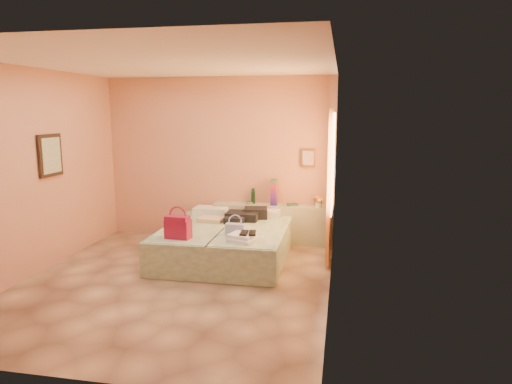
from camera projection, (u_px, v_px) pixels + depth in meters
ground at (175, 282)px, 6.00m from camera, size 4.50×4.50×0.00m
room_walls at (200, 143)px, 6.19m from camera, size 4.02×4.51×2.81m
headboard_ledge at (273, 223)px, 7.79m from camera, size 2.05×0.30×0.65m
bed_left at (196, 242)px, 6.98m from camera, size 0.91×2.00×0.50m
bed_right at (254, 245)px, 6.81m from camera, size 0.91×2.00×0.50m
water_bottle at (253, 196)px, 7.83m from camera, size 0.09×0.09×0.25m
rainbow_box at (274, 192)px, 7.67m from camera, size 0.11×0.11×0.44m
small_dish at (250, 202)px, 7.86m from camera, size 0.13×0.13×0.03m
green_book at (292, 204)px, 7.69m from camera, size 0.20×0.17×0.03m
flower_vase at (318, 201)px, 7.51m from camera, size 0.23×0.23×0.23m
magenta_handbag at (178, 227)px, 6.23m from camera, size 0.36×0.22×0.32m
khaki_garment at (211, 219)px, 7.20m from camera, size 0.40×0.33×0.06m
clothes_pile at (245, 215)px, 7.29m from camera, size 0.61×0.61×0.16m
blue_handbag at (235, 230)px, 6.38m from camera, size 0.27×0.12×0.17m
towel_stack at (243, 238)px, 6.09m from camera, size 0.43×0.40×0.10m
sandal_pair at (248, 233)px, 6.09m from camera, size 0.19×0.25×0.03m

